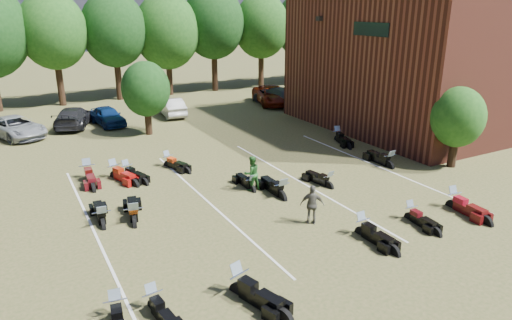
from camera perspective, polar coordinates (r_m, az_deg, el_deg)
ground at (r=19.47m, az=5.76°, el=-6.65°), size 160.00×160.00×0.00m
car_2 at (r=34.22m, az=-27.85°, el=3.65°), size 4.12×5.52×1.39m
car_3 at (r=35.59m, az=-21.82°, el=5.02°), size 3.64×5.33×1.43m
car_4 at (r=35.20m, az=-18.05°, el=5.26°), size 2.19×4.22×1.37m
car_5 at (r=37.11m, az=-10.55°, el=6.54°), size 1.85×4.39×1.41m
car_6 at (r=40.94m, az=2.08°, el=8.10°), size 4.06×6.25×1.60m
car_7 at (r=40.81m, az=2.66°, el=8.01°), size 2.96×5.57×1.54m
person_green at (r=21.46m, az=-0.54°, el=-1.67°), size 0.82×0.64×1.68m
person_grey at (r=18.33m, az=7.05°, el=-5.56°), size 1.01×0.88×1.63m
motorcycle_1 at (r=14.13m, az=-12.68°, el=-17.79°), size 0.88×2.11×1.14m
motorcycle_2 at (r=14.09m, az=-16.97°, el=-18.34°), size 0.96×2.19×1.18m
motorcycle_3 at (r=14.46m, az=-2.13°, el=-16.35°), size 1.50×2.65×1.41m
motorcycle_4 at (r=18.13m, az=13.05°, el=-9.09°), size 0.76×2.29×1.27m
motorcycle_5 at (r=19.89m, az=18.66°, el=-7.04°), size 0.84×2.08×1.13m
motorcycle_6 at (r=21.66m, az=23.33°, el=-5.48°), size 1.00×2.48×1.35m
motorcycle_8 at (r=19.06m, az=-14.91°, el=-7.81°), size 1.29×2.62×1.40m
motorcycle_9 at (r=19.23m, az=-18.55°, el=-7.93°), size 0.90×2.38×1.31m
motorcycle_10 at (r=20.83m, az=3.25°, el=-4.83°), size 0.85×2.53×1.40m
motorcycle_11 at (r=22.30m, az=9.04°, el=-3.42°), size 1.00×2.24×1.21m
motorcycle_12 at (r=21.65m, az=-0.49°, el=-3.87°), size 0.68×2.10×1.17m
motorcycle_13 at (r=25.77m, az=16.27°, el=-0.89°), size 0.89×2.50×1.38m
motorcycle_14 at (r=24.72m, az=-20.21°, el=-2.15°), size 0.91×2.56×1.41m
motorcycle_15 at (r=24.36m, az=-17.21°, el=-2.12°), size 1.54×2.53×1.35m
motorcycle_16 at (r=24.33m, az=-15.77°, el=-2.00°), size 1.33×2.30×1.22m
motorcycle_17 at (r=25.35m, az=-10.91°, el=-0.79°), size 1.39×2.29×1.21m
motorcycle_20 at (r=30.13m, az=10.12°, el=2.39°), size 1.38×2.52×1.34m
brick_building at (r=39.88m, az=25.64°, el=12.67°), size 25.40×15.20×10.70m
tree_line at (r=44.38m, az=-17.63°, el=15.27°), size 56.00×6.00×9.79m
young_tree_near_building at (r=26.36m, az=23.92°, el=4.91°), size 2.80×2.80×4.16m
young_tree_midfield at (r=31.41m, az=-13.61°, el=8.61°), size 3.20×3.20×4.70m
parking_lines at (r=20.55m, az=-5.99°, el=-5.23°), size 20.10×14.00×0.01m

